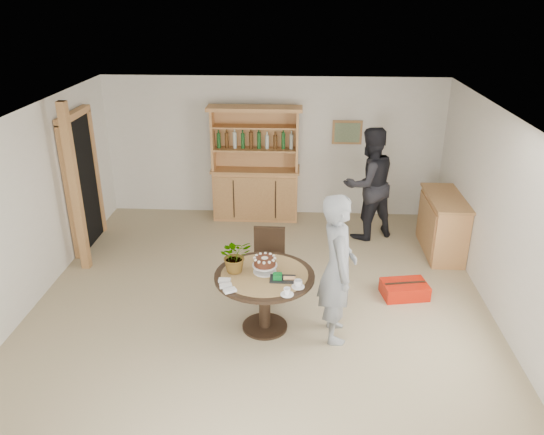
{
  "coord_description": "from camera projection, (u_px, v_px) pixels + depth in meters",
  "views": [
    {
      "loc": [
        0.48,
        -5.69,
        3.88
      ],
      "look_at": [
        0.12,
        0.81,
        1.05
      ],
      "focal_mm": 35.0,
      "sensor_mm": 36.0,
      "label": 1
    }
  ],
  "objects": [
    {
      "name": "coffee_cup_b",
      "position": [
        287.0,
        292.0,
        5.85
      ],
      "size": [
        0.15,
        0.15,
        0.08
      ],
      "color": "white",
      "rests_on": "dining_table"
    },
    {
      "name": "adult_person",
      "position": [
        369.0,
        184.0,
        8.65
      ],
      "size": [
        1.14,
        1.05,
        1.88
      ],
      "primitive_type": "imported",
      "rotation": [
        0.0,
        0.0,
        3.62
      ],
      "color": "black",
      "rests_on": "ground"
    },
    {
      "name": "teen_boy",
      "position": [
        337.0,
        268.0,
        6.09
      ],
      "size": [
        0.48,
        0.7,
        1.83
      ],
      "primitive_type": "imported",
      "rotation": [
        0.0,
        0.0,
        1.64
      ],
      "color": "gray",
      "rests_on": "ground"
    },
    {
      "name": "napkins",
      "position": [
        227.0,
        285.0,
        6.02
      ],
      "size": [
        0.24,
        0.33,
        0.03
      ],
      "color": "white",
      "rests_on": "dining_table"
    },
    {
      "name": "hutch",
      "position": [
        256.0,
        181.0,
        9.49
      ],
      "size": [
        1.62,
        0.54,
        2.04
      ],
      "color": "tan",
      "rests_on": "ground"
    },
    {
      "name": "doorway",
      "position": [
        82.0,
        180.0,
        8.32
      ],
      "size": [
        0.13,
        1.1,
        2.18
      ],
      "color": "black",
      "rests_on": "ground"
    },
    {
      "name": "room_shell",
      "position": [
        258.0,
        190.0,
        6.1
      ],
      "size": [
        6.04,
        7.04,
        2.52
      ],
      "color": "white",
      "rests_on": "ground"
    },
    {
      "name": "dining_table",
      "position": [
        265.0,
        285.0,
        6.35
      ],
      "size": [
        1.2,
        1.2,
        0.76
      ],
      "color": "black",
      "rests_on": "ground"
    },
    {
      "name": "dining_chair",
      "position": [
        269.0,
        258.0,
        7.14
      ],
      "size": [
        0.43,
        0.43,
        0.95
      ],
      "rotation": [
        0.0,
        0.0,
        -0.02
      ],
      "color": "black",
      "rests_on": "ground"
    },
    {
      "name": "pine_post",
      "position": [
        75.0,
        189.0,
        7.52
      ],
      "size": [
        0.12,
        0.12,
        2.5
      ],
      "primitive_type": "cube",
      "color": "tan",
      "rests_on": "ground"
    },
    {
      "name": "coffee_cup_a",
      "position": [
        298.0,
        284.0,
        6.0
      ],
      "size": [
        0.15,
        0.15,
        0.09
      ],
      "color": "white",
      "rests_on": "dining_table"
    },
    {
      "name": "gift_tray",
      "position": [
        282.0,
        278.0,
        6.15
      ],
      "size": [
        0.3,
        0.2,
        0.08
      ],
      "color": "black",
      "rests_on": "dining_table"
    },
    {
      "name": "birthday_cake",
      "position": [
        265.0,
        263.0,
        6.28
      ],
      "size": [
        0.3,
        0.3,
        0.2
      ],
      "color": "white",
      "rests_on": "dining_table"
    },
    {
      "name": "flower_vase",
      "position": [
        235.0,
        255.0,
        6.27
      ],
      "size": [
        0.47,
        0.44,
        0.42
      ],
      "primitive_type": "imported",
      "rotation": [
        0.0,
        0.0,
        0.35
      ],
      "color": "#3F7233",
      "rests_on": "dining_table"
    },
    {
      "name": "ground",
      "position": [
        259.0,
        318.0,
        6.78
      ],
      "size": [
        7.0,
        7.0,
        0.0
      ],
      "primitive_type": "plane",
      "color": "tan",
      "rests_on": "ground"
    },
    {
      "name": "red_suitcase",
      "position": [
        404.0,
        289.0,
        7.22
      ],
      "size": [
        0.66,
        0.5,
        0.21
      ],
      "rotation": [
        0.0,
        0.0,
        0.18
      ],
      "color": "red",
      "rests_on": "ground"
    },
    {
      "name": "sideboard",
      "position": [
        443.0,
        225.0,
        8.29
      ],
      "size": [
        0.54,
        1.26,
        0.94
      ],
      "color": "tan",
      "rests_on": "ground"
    }
  ]
}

